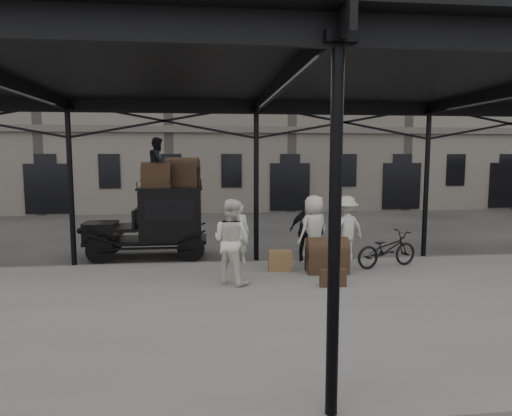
{
  "coord_description": "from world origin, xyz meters",
  "views": [
    {
      "loc": [
        -1.42,
        -10.65,
        3.13
      ],
      "look_at": [
        -0.05,
        1.6,
        1.7
      ],
      "focal_mm": 32.0,
      "sensor_mm": 36.0,
      "label": 1
    }
  ],
  "objects_px": {
    "porter_left": "(239,232)",
    "porter_official": "(307,231)",
    "bicycle": "(387,249)",
    "steamer_trunk_platform": "(327,258)",
    "steamer_trunk_roof_near": "(156,177)",
    "taxi": "(161,219)"
  },
  "relations": [
    {
      "from": "bicycle",
      "to": "steamer_trunk_roof_near",
      "type": "height_order",
      "value": "steamer_trunk_roof_near"
    },
    {
      "from": "steamer_trunk_roof_near",
      "to": "steamer_trunk_platform",
      "type": "distance_m",
      "value": 5.57
    },
    {
      "from": "steamer_trunk_platform",
      "to": "steamer_trunk_roof_near",
      "type": "bearing_deg",
      "value": 153.14
    },
    {
      "from": "taxi",
      "to": "steamer_trunk_platform",
      "type": "bearing_deg",
      "value": -32.97
    },
    {
      "from": "porter_official",
      "to": "taxi",
      "type": "bearing_deg",
      "value": 18.35
    },
    {
      "from": "porter_official",
      "to": "steamer_trunk_roof_near",
      "type": "distance_m",
      "value": 4.7
    },
    {
      "from": "porter_left",
      "to": "porter_official",
      "type": "bearing_deg",
      "value": -162.77
    },
    {
      "from": "porter_official",
      "to": "bicycle",
      "type": "height_order",
      "value": "porter_official"
    },
    {
      "from": "taxi",
      "to": "porter_official",
      "type": "xyz_separation_m",
      "value": [
        4.16,
        -1.64,
        -0.18
      ]
    },
    {
      "from": "porter_official",
      "to": "porter_left",
      "type": "bearing_deg",
      "value": 36.97
    },
    {
      "from": "taxi",
      "to": "porter_left",
      "type": "bearing_deg",
      "value": -34.31
    },
    {
      "from": "porter_left",
      "to": "porter_official",
      "type": "relative_size",
      "value": 0.98
    },
    {
      "from": "taxi",
      "to": "porter_official",
      "type": "distance_m",
      "value": 4.48
    },
    {
      "from": "porter_official",
      "to": "bicycle",
      "type": "xyz_separation_m",
      "value": [
        2.0,
        -0.86,
        -0.39
      ]
    },
    {
      "from": "bicycle",
      "to": "steamer_trunk_platform",
      "type": "xyz_separation_m",
      "value": [
        -1.73,
        -0.37,
        -0.1
      ]
    },
    {
      "from": "steamer_trunk_roof_near",
      "to": "steamer_trunk_platform",
      "type": "xyz_separation_m",
      "value": [
        4.51,
        -2.62,
        -1.96
      ]
    },
    {
      "from": "porter_left",
      "to": "steamer_trunk_roof_near",
      "type": "relative_size",
      "value": 2.02
    },
    {
      "from": "porter_official",
      "to": "steamer_trunk_platform",
      "type": "xyz_separation_m",
      "value": [
        0.27,
        -1.23,
        -0.49
      ]
    },
    {
      "from": "bicycle",
      "to": "porter_left",
      "type": "bearing_deg",
      "value": 60.05
    },
    {
      "from": "taxi",
      "to": "porter_official",
      "type": "bearing_deg",
      "value": -21.5
    },
    {
      "from": "taxi",
      "to": "bicycle",
      "type": "xyz_separation_m",
      "value": [
        6.16,
        -2.5,
        -0.57
      ]
    },
    {
      "from": "porter_left",
      "to": "steamer_trunk_platform",
      "type": "height_order",
      "value": "porter_left"
    }
  ]
}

